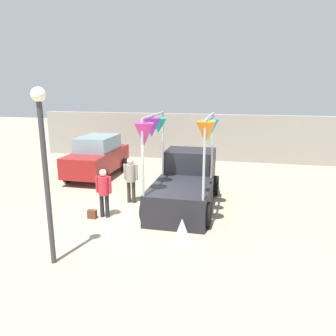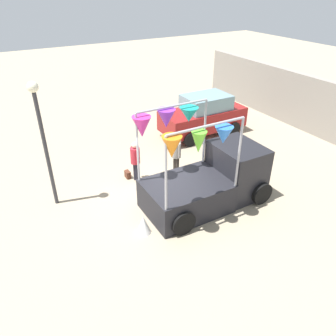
{
  "view_description": "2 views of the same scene",
  "coord_description": "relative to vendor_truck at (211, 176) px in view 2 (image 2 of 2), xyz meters",
  "views": [
    {
      "loc": [
        2.77,
        -9.53,
        4.1
      ],
      "look_at": [
        0.53,
        0.49,
        1.54
      ],
      "focal_mm": 35.0,
      "sensor_mm": 36.0,
      "label": 1
    },
    {
      "loc": [
        8.15,
        -4.38,
        6.56
      ],
      "look_at": [
        0.21,
        0.12,
        1.22
      ],
      "focal_mm": 35.0,
      "sensor_mm": 36.0,
      "label": 2
    }
  ],
  "objects": [
    {
      "name": "ground_plane",
      "position": [
        -0.95,
        -1.33,
        -0.93
      ],
      "size": [
        60.0,
        60.0,
        0.0
      ],
      "primitive_type": "plane",
      "color": "gray"
    },
    {
      "name": "vendor_truck",
      "position": [
        0.0,
        0.0,
        0.0
      ],
      "size": [
        2.49,
        4.15,
        3.27
      ],
      "color": "black",
      "rests_on": "ground"
    },
    {
      "name": "parked_car",
      "position": [
        -4.63,
        2.91,
        0.01
      ],
      "size": [
        1.88,
        4.0,
        1.88
      ],
      "color": "maroon",
      "rests_on": "ground"
    },
    {
      "name": "person_customer",
      "position": [
        -2.33,
        -1.65,
        0.02
      ],
      "size": [
        0.53,
        0.34,
        1.59
      ],
      "color": "black",
      "rests_on": "ground"
    },
    {
      "name": "person_vendor",
      "position": [
        -1.93,
        -0.18,
        0.08
      ],
      "size": [
        0.53,
        0.34,
        1.67
      ],
      "color": "#2D2823",
      "rests_on": "ground"
    },
    {
      "name": "handbag",
      "position": [
        -2.68,
        -1.85,
        -0.79
      ],
      "size": [
        0.28,
        0.16,
        0.28
      ],
      "primitive_type": "cube",
      "color": "#592D1E",
      "rests_on": "ground"
    },
    {
      "name": "street_lamp",
      "position": [
        -2.4,
        -4.56,
        1.73
      ],
      "size": [
        0.32,
        0.32,
        4.1
      ],
      "color": "#333338",
      "rests_on": "ground"
    },
    {
      "name": "folded_kite_bundle_white",
      "position": [
        0.38,
        -2.67,
        -0.63
      ],
      "size": [
        0.49,
        0.49,
        0.6
      ],
      "primitive_type": "cone",
      "rotation": [
        0.0,
        0.0,
        1.69
      ],
      "color": "white",
      "rests_on": "ground"
    }
  ]
}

